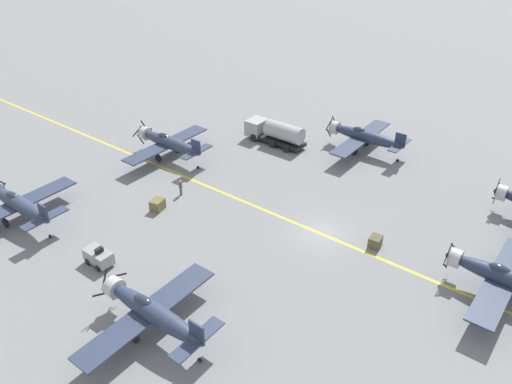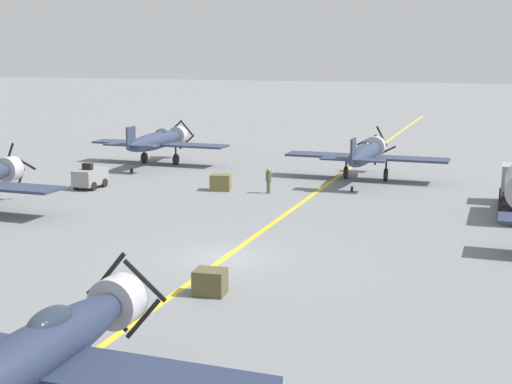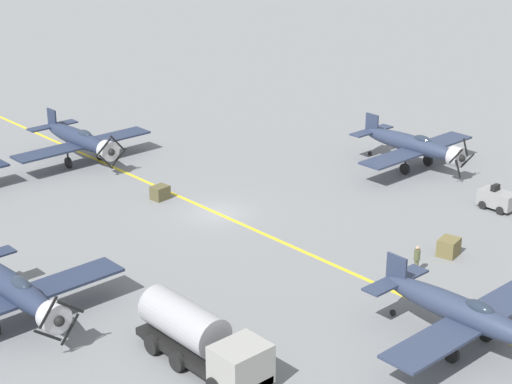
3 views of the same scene
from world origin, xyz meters
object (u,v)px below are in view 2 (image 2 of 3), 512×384
airplane_far_center (365,154)px  supply_crate_mid_lane (221,182)px  tow_tractor (90,177)px  airplane_far_left (158,141)px  airplane_near_center (33,356)px  ground_crew_walking (269,179)px  supply_crate_by_tanker (210,282)px

airplane_far_center → supply_crate_mid_lane: 11.30m
tow_tractor → airplane_far_left: bearing=92.4°
airplane_near_center → airplane_far_center: bearing=93.9°
airplane_far_left → ground_crew_walking: bearing=-49.6°
ground_crew_walking → supply_crate_mid_lane: (-3.44, -0.13, -0.39)m
airplane_far_center → supply_crate_mid_lane: airplane_far_center is taller
airplane_far_left → supply_crate_by_tanker: bearing=-74.5°
airplane_far_left → ground_crew_walking: 15.60m
airplane_far_left → supply_crate_mid_lane: bearing=-58.8°
ground_crew_walking → supply_crate_mid_lane: bearing=-177.8°
tow_tractor → supply_crate_mid_lane: tow_tractor is taller
airplane_near_center → ground_crew_walking: bearing=103.1°
airplane_near_center → airplane_far_center: 38.13m
tow_tractor → supply_crate_mid_lane: (8.91, 2.28, -0.23)m
tow_tractor → supply_crate_by_tanker: (16.65, -17.78, -0.28)m
tow_tractor → ground_crew_walking: (12.35, 2.41, 0.16)m
airplane_near_center → airplane_far_center: (0.95, 38.11, 0.00)m
airplane_near_center → supply_crate_mid_lane: size_ratio=8.90×
airplane_far_left → supply_crate_mid_lane: 13.05m
airplane_near_center → airplane_far_center: size_ratio=1.00×
airplane_far_left → airplane_far_center: bearing=-20.8°
airplane_near_center → supply_crate_by_tanker: (0.06, 10.92, -1.51)m
ground_crew_walking → supply_crate_by_tanker: size_ratio=1.43×
airplane_far_center → tow_tractor: airplane_far_center is taller
airplane_near_center → tow_tractor: (-16.59, 28.70, -1.22)m
airplane_far_center → supply_crate_by_tanker: size_ratio=9.87×
airplane_far_center → airplane_near_center: bearing=-98.6°
airplane_far_left → airplane_near_center: size_ratio=1.00×
supply_crate_by_tanker → supply_crate_mid_lane: 21.50m
ground_crew_walking → airplane_near_center: bearing=-82.2°
airplane_far_center → supply_crate_by_tanker: (-0.89, -27.20, -1.51)m
supply_crate_mid_lane → airplane_far_center: bearing=39.6°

